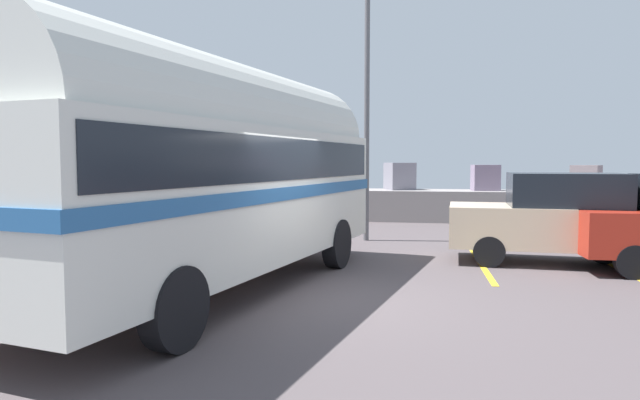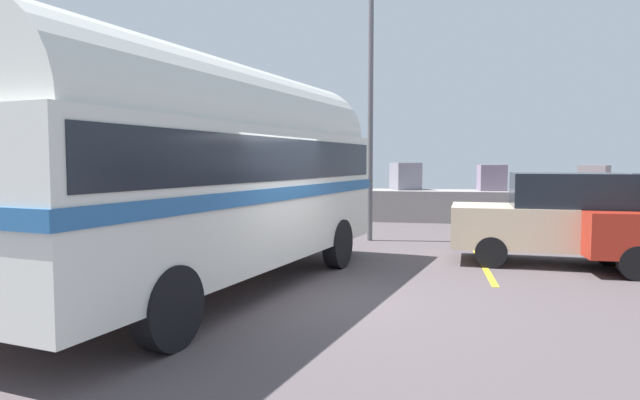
# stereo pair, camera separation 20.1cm
# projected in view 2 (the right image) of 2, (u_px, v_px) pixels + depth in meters

# --- Properties ---
(ground) EXTENTS (32.00, 26.00, 0.02)m
(ground) POSITION_uv_depth(u_px,v_px,m) (310.00, 299.00, 8.51)
(ground) COLOR #4F4649
(breakwater) EXTENTS (31.36, 2.06, 2.49)m
(breakwater) POSITION_uv_depth(u_px,v_px,m) (373.00, 197.00, 20.05)
(breakwater) COLOR gray
(breakwater) RESTS_ON ground
(vintage_coach) EXTENTS (4.18, 8.90, 3.70)m
(vintage_coach) POSITION_uv_depth(u_px,v_px,m) (215.00, 166.00, 8.86)
(vintage_coach) COLOR black
(vintage_coach) RESTS_ON ground
(second_coach) EXTENTS (5.04, 8.90, 3.70)m
(second_coach) POSITION_uv_depth(u_px,v_px,m) (27.00, 165.00, 10.43)
(second_coach) COLOR black
(second_coach) RESTS_ON ground
(parked_car_nearest) EXTENTS (4.22, 2.01, 1.86)m
(parked_car_nearest) POSITION_uv_depth(u_px,v_px,m) (559.00, 218.00, 11.29)
(parked_car_nearest) COLOR black
(parked_car_nearest) RESTS_ON ground
(lamp_post) EXTENTS (0.68, 0.95, 6.64)m
(lamp_post) POSITION_uv_depth(u_px,v_px,m) (368.00, 99.00, 14.40)
(lamp_post) COLOR #5B5B60
(lamp_post) RESTS_ON ground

